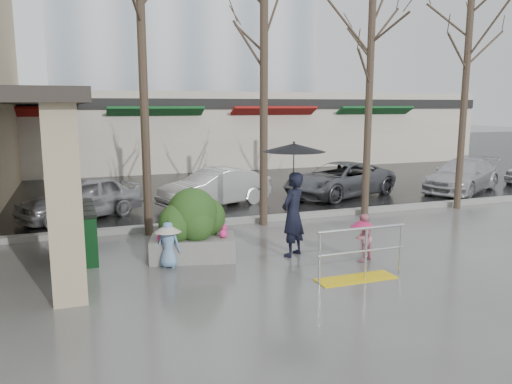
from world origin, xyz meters
TOP-DOWN VIEW (x-y plane):
  - ground at (0.00, 0.00)m, footprint 120.00×120.00m
  - street_asphalt at (0.00, 22.00)m, footprint 120.00×36.00m
  - curb at (0.00, 4.00)m, footprint 120.00×0.30m
  - canopy_slab at (-4.80, 8.00)m, footprint 2.80×18.00m
  - pillar_front at (-3.90, -0.50)m, footprint 0.55×0.55m
  - pillar_back at (-3.90, 6.00)m, footprint 0.55×0.55m
  - storefront_row at (2.00, 17.97)m, footprint 34.00×6.74m
  - handrail at (1.36, -1.20)m, footprint 1.90×0.50m
  - tree_west at (-2.00, 3.60)m, footprint 3.20×3.20m
  - tree_midwest at (1.20, 3.60)m, footprint 3.20×3.20m
  - tree_mideast at (4.50, 3.60)m, footprint 3.20×3.20m
  - tree_east at (8.00, 3.60)m, footprint 3.20×3.20m
  - woman at (0.77, 0.64)m, footprint 1.39×1.39m
  - child_pink at (2.03, -0.23)m, footprint 0.63×0.59m
  - child_blue at (-1.98, 0.76)m, footprint 0.57×0.57m
  - planter at (-1.38, 1.15)m, footprint 1.98×1.31m
  - news_boxes at (-3.59, 2.22)m, footprint 0.50×2.03m
  - car_a at (-3.63, 6.15)m, footprint 3.96×3.06m
  - car_b at (0.63, 6.63)m, footprint 4.05×2.52m
  - car_c at (5.39, 6.78)m, footprint 4.97×3.50m
  - car_d at (10.46, 6.12)m, footprint 4.66×3.59m

SIDE VIEW (x-z plane):
  - ground at x=0.00m, z-range 0.00..0.00m
  - street_asphalt at x=0.00m, z-range 0.00..0.01m
  - curb at x=0.00m, z-range 0.00..0.15m
  - handrail at x=1.36m, z-range -0.14..0.89m
  - news_boxes at x=-3.59m, z-range 0.00..1.13m
  - child_pink at x=2.03m, z-range 0.07..1.11m
  - child_blue at x=-1.98m, z-range 0.10..1.09m
  - car_a at x=-3.63m, z-range 0.00..1.26m
  - car_b at x=0.63m, z-range 0.00..1.26m
  - car_c at x=5.39m, z-range 0.00..1.26m
  - car_d at x=10.46m, z-range 0.00..1.26m
  - planter at x=-1.38m, z-range -0.04..1.55m
  - woman at x=0.77m, z-range 0.22..2.78m
  - pillar_front at x=-3.90m, z-range 0.00..3.50m
  - pillar_back at x=-3.90m, z-range 0.00..3.50m
  - storefront_row at x=2.00m, z-range 0.01..4.01m
  - canopy_slab at x=-4.80m, z-range 3.50..3.75m
  - tree_mideast at x=4.50m, z-range 1.61..8.11m
  - tree_west at x=-2.00m, z-range 1.68..8.48m
  - tree_midwest at x=1.20m, z-range 1.73..8.73m
  - tree_east at x=8.00m, z-range 1.78..8.98m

